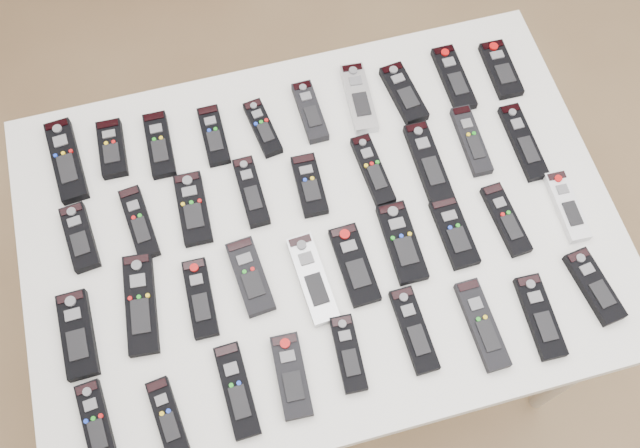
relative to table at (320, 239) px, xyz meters
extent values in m
plane|color=olive|center=(0.00, 0.09, -0.72)|extent=(4.00, 4.00, 0.00)
cube|color=white|center=(0.00, 0.00, 0.04)|extent=(1.25, 0.88, 0.04)
cylinder|color=beige|center=(0.56, -0.38, -0.35)|extent=(0.04, 0.04, 0.74)
cylinder|color=beige|center=(-0.56, 0.38, -0.35)|extent=(0.04, 0.04, 0.74)
cylinder|color=beige|center=(0.56, 0.38, -0.35)|extent=(0.04, 0.04, 0.74)
cube|color=black|center=(-0.50, 0.30, 0.07)|extent=(0.07, 0.21, 0.02)
cube|color=black|center=(-0.40, 0.30, 0.07)|extent=(0.06, 0.14, 0.02)
cube|color=black|center=(-0.29, 0.28, 0.07)|extent=(0.06, 0.16, 0.02)
cube|color=black|center=(-0.17, 0.28, 0.07)|extent=(0.05, 0.15, 0.02)
cube|color=black|center=(-0.06, 0.27, 0.07)|extent=(0.06, 0.15, 0.02)
cube|color=black|center=(0.05, 0.28, 0.07)|extent=(0.05, 0.16, 0.02)
cube|color=#B7B7BC|center=(0.17, 0.29, 0.07)|extent=(0.07, 0.18, 0.02)
cube|color=black|center=(0.27, 0.27, 0.07)|extent=(0.07, 0.16, 0.02)
cube|color=black|center=(0.40, 0.28, 0.07)|extent=(0.05, 0.17, 0.02)
cube|color=black|center=(0.51, 0.28, 0.07)|extent=(0.06, 0.15, 0.02)
cube|color=black|center=(-0.49, 0.10, 0.07)|extent=(0.07, 0.15, 0.02)
cube|color=black|center=(-0.37, 0.11, 0.07)|extent=(0.06, 0.17, 0.02)
cube|color=black|center=(-0.25, 0.11, 0.07)|extent=(0.06, 0.17, 0.02)
cube|color=black|center=(-0.12, 0.12, 0.07)|extent=(0.05, 0.16, 0.02)
cube|color=black|center=(0.00, 0.10, 0.07)|extent=(0.06, 0.14, 0.02)
cube|color=black|center=(0.14, 0.10, 0.07)|extent=(0.05, 0.17, 0.02)
cube|color=black|center=(0.27, 0.08, 0.07)|extent=(0.05, 0.20, 0.02)
cube|color=black|center=(0.38, 0.11, 0.07)|extent=(0.05, 0.17, 0.02)
cube|color=black|center=(0.49, 0.08, 0.07)|extent=(0.05, 0.19, 0.02)
cube|color=black|center=(-0.52, -0.10, 0.07)|extent=(0.06, 0.18, 0.02)
cube|color=black|center=(-0.39, -0.07, 0.07)|extent=(0.08, 0.21, 0.02)
cube|color=black|center=(-0.27, -0.09, 0.07)|extent=(0.05, 0.17, 0.02)
cube|color=black|center=(-0.17, -0.07, 0.07)|extent=(0.07, 0.17, 0.02)
cube|color=#B7B7BC|center=(-0.05, -0.11, 0.07)|extent=(0.07, 0.20, 0.02)
cube|color=black|center=(0.05, -0.10, 0.07)|extent=(0.07, 0.18, 0.02)
cube|color=black|center=(0.15, -0.08, 0.07)|extent=(0.06, 0.18, 0.02)
cube|color=black|center=(0.27, -0.09, 0.07)|extent=(0.06, 0.16, 0.02)
cube|color=black|center=(0.38, -0.09, 0.07)|extent=(0.06, 0.17, 0.02)
cube|color=silver|center=(0.52, -0.09, 0.07)|extent=(0.05, 0.16, 0.02)
cube|color=black|center=(-0.51, -0.28, 0.07)|extent=(0.06, 0.16, 0.02)
cube|color=black|center=(-0.38, -0.31, 0.07)|extent=(0.06, 0.15, 0.02)
cube|color=black|center=(-0.24, -0.29, 0.07)|extent=(0.06, 0.18, 0.02)
cube|color=black|center=(-0.14, -0.29, 0.07)|extent=(0.06, 0.16, 0.02)
cube|color=black|center=(-0.02, -0.28, 0.07)|extent=(0.05, 0.15, 0.02)
cube|color=black|center=(0.12, -0.27, 0.07)|extent=(0.05, 0.17, 0.02)
cube|color=black|center=(0.25, -0.29, 0.07)|extent=(0.05, 0.19, 0.02)
cube|color=black|center=(0.37, -0.31, 0.07)|extent=(0.06, 0.17, 0.02)
cube|color=black|center=(0.50, -0.27, 0.07)|extent=(0.07, 0.17, 0.02)
camera|label=1|loc=(-0.16, -0.59, 1.43)|focal=40.00mm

